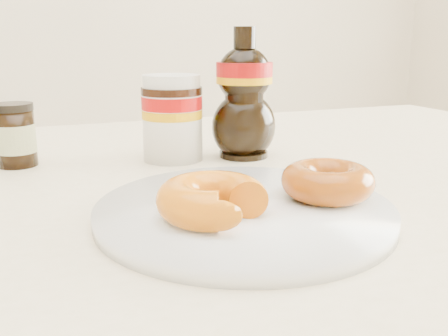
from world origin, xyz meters
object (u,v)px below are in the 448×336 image
object	(u,v)px
donut_whole	(328,181)
syrup_bottle	(244,94)
nutella_jar	(172,114)
dark_jar	(15,136)
plate	(244,210)
dining_table	(195,250)
donut_bitten	(212,199)

from	to	relation	value
donut_whole	syrup_bottle	bearing A→B (deg)	86.28
nutella_jar	dark_jar	size ratio (longest dim) A/B	1.41
plate	nutella_jar	size ratio (longest dim) A/B	2.39
dining_table	plate	distance (m)	0.15
donut_bitten	dark_jar	bearing A→B (deg)	139.24
dark_jar	donut_whole	bearing A→B (deg)	-46.54
dining_table	plate	xyz separation A→B (m)	(0.01, -0.13, 0.09)
plate	syrup_bottle	xyz separation A→B (m)	(0.10, 0.22, 0.08)
nutella_jar	donut_bitten	bearing A→B (deg)	-98.72
dark_jar	donut_bitten	bearing A→B (deg)	-63.07
donut_whole	dark_jar	size ratio (longest dim) A/B	1.09
donut_whole	plate	bearing A→B (deg)	173.55
dining_table	nutella_jar	world-z (taller)	nutella_jar
plate	nutella_jar	world-z (taller)	nutella_jar
dining_table	nutella_jar	xyz separation A→B (m)	(0.01, 0.12, 0.14)
plate	donut_bitten	bearing A→B (deg)	-149.52
dark_jar	nutella_jar	bearing A→B (deg)	-11.37
donut_bitten	donut_whole	size ratio (longest dim) A/B	1.07
dining_table	donut_bitten	size ratio (longest dim) A/B	14.91
dining_table	syrup_bottle	size ratio (longest dim) A/B	8.06
plate	donut_whole	distance (m)	0.09
donut_whole	nutella_jar	size ratio (longest dim) A/B	0.78
nutella_jar	donut_whole	bearing A→B (deg)	-72.32
nutella_jar	plate	bearing A→B (deg)	-90.37
donut_bitten	syrup_bottle	xyz separation A→B (m)	(0.14, 0.25, 0.06)
donut_bitten	dark_jar	size ratio (longest dim) A/B	1.17
dining_table	donut_bitten	world-z (taller)	donut_bitten
donut_whole	dark_jar	world-z (taller)	dark_jar
plate	donut_whole	world-z (taller)	donut_whole
syrup_bottle	dark_jar	world-z (taller)	syrup_bottle
plate	dark_jar	size ratio (longest dim) A/B	3.37
donut_whole	nutella_jar	xyz separation A→B (m)	(-0.08, 0.25, 0.03)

